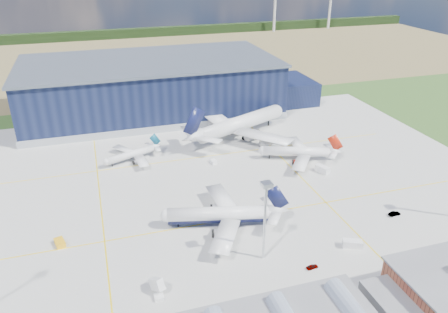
# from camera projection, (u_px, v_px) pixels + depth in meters

# --- Properties ---
(ground) EXTENTS (600.00, 600.00, 0.00)m
(ground) POSITION_uv_depth(u_px,v_px,m) (199.00, 206.00, 139.63)
(ground) COLOR #365821
(ground) RESTS_ON ground
(apron) EXTENTS (220.00, 160.00, 0.08)m
(apron) POSITION_uv_depth(u_px,v_px,m) (192.00, 191.00, 148.23)
(apron) COLOR #AAA9A4
(apron) RESTS_ON ground
(farmland) EXTENTS (600.00, 220.00, 0.01)m
(farmland) POSITION_uv_depth(u_px,v_px,m) (127.00, 57.00, 329.00)
(farmland) COLOR olive
(farmland) RESTS_ON ground
(treeline) EXTENTS (600.00, 8.00, 8.00)m
(treeline) POSITION_uv_depth(u_px,v_px,m) (117.00, 34.00, 396.13)
(treeline) COLOR black
(treeline) RESTS_ON ground
(hangar) EXTENTS (145.00, 62.00, 26.10)m
(hangar) POSITION_uv_depth(u_px,v_px,m) (157.00, 88.00, 216.96)
(hangar) COLOR #0F1633
(hangar) RESTS_ON ground
(light_mast_center) EXTENTS (2.60, 2.60, 23.00)m
(light_mast_center) POSITION_uv_depth(u_px,v_px,m) (265.00, 209.00, 109.81)
(light_mast_center) COLOR silver
(light_mast_center) RESTS_ON ground
(airliner_navy) EXTENTS (46.75, 46.14, 12.63)m
(airliner_navy) POSITION_uv_depth(u_px,v_px,m) (219.00, 207.00, 127.40)
(airliner_navy) COLOR white
(airliner_navy) RESTS_ON ground
(airliner_red) EXTENTS (42.35, 41.94, 10.76)m
(airliner_red) POSITION_uv_depth(u_px,v_px,m) (297.00, 147.00, 168.22)
(airliner_red) COLOR white
(airliner_red) RESTS_ON ground
(airliner_widebody) EXTENTS (75.91, 75.29, 18.81)m
(airliner_widebody) POSITION_uv_depth(u_px,v_px,m) (241.00, 116.00, 187.65)
(airliner_widebody) COLOR white
(airliner_widebody) RESTS_ON ground
(airliner_regional) EXTENTS (32.93, 32.62, 8.31)m
(airliner_regional) POSITION_uv_depth(u_px,v_px,m) (130.00, 151.00, 167.73)
(airliner_regional) COLOR white
(airliner_regional) RESTS_ON ground
(gse_tug_a) EXTENTS (3.33, 4.39, 1.62)m
(gse_tug_a) POSITION_uv_depth(u_px,v_px,m) (60.00, 243.00, 121.16)
(gse_tug_a) COLOR yellow
(gse_tug_a) RESTS_ON ground
(gse_van_a) EXTENTS (5.72, 4.29, 2.29)m
(gse_van_a) POSITION_uv_depth(u_px,v_px,m) (352.00, 244.00, 120.11)
(gse_van_a) COLOR white
(gse_van_a) RESTS_ON ground
(gse_cart_a) EXTENTS (2.55, 3.36, 1.32)m
(gse_cart_a) POSITION_uv_depth(u_px,v_px,m) (214.00, 162.00, 167.23)
(gse_cart_a) COLOR white
(gse_cart_a) RESTS_ON ground
(gse_van_b) EXTENTS (4.31, 5.92, 2.47)m
(gse_van_b) POSITION_uv_depth(u_px,v_px,m) (322.00, 169.00, 160.36)
(gse_van_b) COLOR white
(gse_van_b) RESTS_ON ground
(gse_cart_b) EXTENTS (3.48, 2.56, 1.40)m
(gse_cart_b) POSITION_uv_depth(u_px,v_px,m) (196.00, 133.00, 192.66)
(gse_cart_b) COLOR white
(gse_cart_b) RESTS_ON ground
(airstair) EXTENTS (3.49, 4.87, 2.89)m
(airstair) POSITION_uv_depth(u_px,v_px,m) (157.00, 287.00, 104.46)
(airstair) COLOR white
(airstair) RESTS_ON ground
(car_a) EXTENTS (3.35, 1.63, 1.10)m
(car_a) POSITION_uv_depth(u_px,v_px,m) (312.00, 267.00, 112.45)
(car_a) COLOR #99999E
(car_a) RESTS_ON ground
(car_b) EXTENTS (3.97, 1.60, 1.28)m
(car_b) POSITION_uv_depth(u_px,v_px,m) (394.00, 214.00, 134.64)
(car_b) COLOR #99999E
(car_b) RESTS_ON ground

